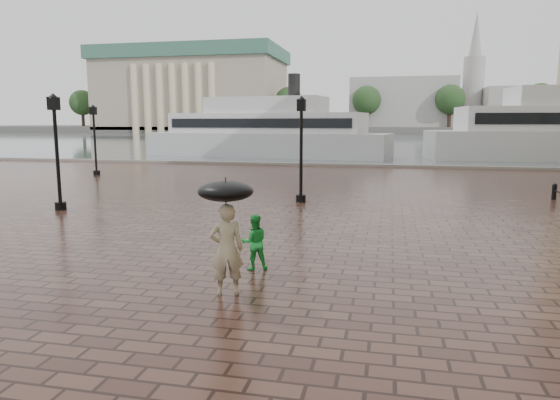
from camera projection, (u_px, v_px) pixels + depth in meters
The scene contains 12 objects.
ground at pixel (1, 317), 8.93m from camera, with size 300.00×300.00×0.00m, color #382019.
harbour_water at pixel (355, 140), 97.72m from camera, with size 240.00×240.00×0.00m, color #4D585E.
quay_edge at pixel (303, 165), 39.81m from camera, with size 80.00×0.60×0.30m, color slate.
far_shore at pixel (369, 129), 163.18m from camera, with size 300.00×60.00×2.00m, color #4C4C47.
museum at pixel (192, 88), 157.94m from camera, with size 57.00×32.50×26.00m.
distant_skyline at pixel (540, 100), 142.06m from camera, with size 102.50×22.00×33.00m.
far_trees at pixel (367, 100), 140.64m from camera, with size 188.00×8.00×13.50m.
street_lamps at pixel (145, 145), 24.42m from camera, with size 15.44×12.44×4.40m.
adult_pedestrian at pixel (227, 249), 9.95m from camera, with size 0.68×0.45×1.86m, color tan.
child_pedestrian at pixel (254, 242), 11.69m from camera, with size 0.64×0.50×1.32m, color green.
ferry_near at pixel (266, 132), 49.80m from camera, with size 25.02×9.48×8.01m.
umbrella at pixel (226, 191), 9.76m from camera, with size 1.10×1.10×1.19m.
Camera 1 is at (6.71, -7.23, 3.45)m, focal length 32.00 mm.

